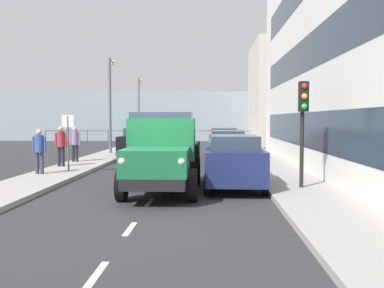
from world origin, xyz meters
TOP-DOWN VIEW (x-y plane):
  - ground_plane at (0.00, -9.62)m, footprint 80.00×80.00m
  - sidewalk_left at (-4.37, -9.62)m, footprint 2.09×40.30m
  - sidewalk_right at (4.37, -9.62)m, footprint 2.09×40.30m
  - road_centreline_markings at (0.00, -8.82)m, footprint 0.12×35.07m
  - building_far_block at (-9.80, -27.90)m, footprint 8.77×10.00m
  - sea_horizon at (0.00, -32.77)m, footprint 80.00×0.80m
  - seawall_railing at (-0.00, -29.17)m, footprint 28.08×0.08m
  - truck_vintage_green at (-0.19, -1.33)m, footprint 2.17×5.64m
  - car_navy_kerbside_near at (-2.37, -2.25)m, footprint 1.86×3.99m
  - car_teal_kerbside_1 at (-2.37, -7.93)m, footprint 1.75×4.43m
  - car_maroon_kerbside_2 at (-2.37, -13.22)m, footprint 1.76×4.45m
  - car_black_oppositeside_0 at (2.37, -13.10)m, footprint 1.92×4.46m
  - pedestrian_in_dark_coat at (4.85, -4.61)m, footprint 0.53×0.34m
  - pedestrian_by_lamp at (4.94, -7.26)m, footprint 0.53×0.34m
  - pedestrian_strolling at (4.98, -9.41)m, footprint 0.53×0.34m
  - traffic_light_near at (-4.41, -1.60)m, footprint 0.28×0.41m
  - lamp_post_promenade at (4.49, -15.03)m, footprint 0.32×1.14m
  - lamp_post_far at (4.48, -25.69)m, footprint 0.32×1.14m
  - street_sign at (4.12, -5.78)m, footprint 0.50×0.07m

SIDE VIEW (x-z plane):
  - ground_plane at x=0.00m, z-range 0.00..0.00m
  - road_centreline_markings at x=0.00m, z-range 0.00..0.01m
  - sidewalk_left at x=-4.37m, z-range 0.00..0.15m
  - sidewalk_right at x=4.37m, z-range 0.00..0.15m
  - car_navy_kerbside_near at x=-2.37m, z-range 0.03..1.75m
  - car_teal_kerbside_1 at x=-2.37m, z-range 0.04..1.76m
  - car_maroon_kerbside_2 at x=-2.37m, z-range 0.04..1.76m
  - car_black_oppositeside_0 at x=2.37m, z-range 0.04..1.76m
  - seawall_railing at x=0.00m, z-range 0.32..1.52m
  - pedestrian_in_dark_coat at x=4.85m, z-range 0.30..1.99m
  - pedestrian_strolling at x=4.98m, z-range 0.30..2.00m
  - truck_vintage_green at x=-0.19m, z-range -0.04..2.39m
  - pedestrian_by_lamp at x=4.94m, z-range 0.31..2.07m
  - street_sign at x=4.12m, z-range 0.56..2.81m
  - traffic_light_near at x=-4.41m, z-range 0.87..4.07m
  - sea_horizon at x=0.00m, z-range 0.00..5.00m
  - lamp_post_far at x=4.48m, z-range 0.74..6.31m
  - lamp_post_promenade at x=4.49m, z-range 0.75..6.52m
  - building_far_block at x=-9.80m, z-range 0.00..8.86m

